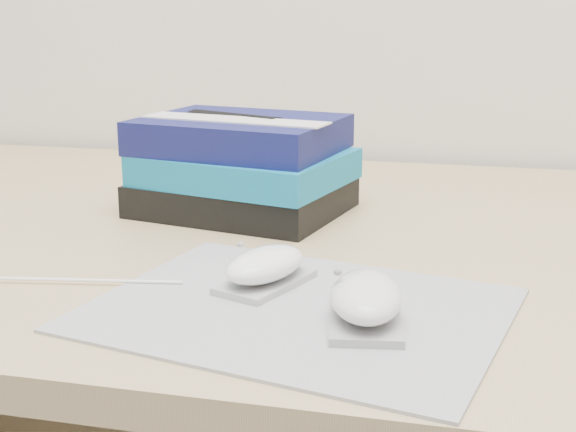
% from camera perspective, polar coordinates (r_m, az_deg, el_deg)
% --- Properties ---
extents(desk, '(1.60, 0.80, 0.73)m').
position_cam_1_polar(desk, '(1.02, 4.99, -12.85)').
color(desk, tan).
rests_on(desk, ground).
extents(mousepad, '(0.37, 0.31, 0.00)m').
position_cam_1_polar(mousepad, '(0.65, 0.69, -6.67)').
color(mousepad, gray).
rests_on(mousepad, desk).
extents(mouse_rear, '(0.08, 0.10, 0.04)m').
position_cam_1_polar(mouse_rear, '(0.69, -1.63, -3.67)').
color(mouse_rear, '#A5A5A8').
rests_on(mouse_rear, mousepad).
extents(mouse_front, '(0.07, 0.11, 0.04)m').
position_cam_1_polar(mouse_front, '(0.62, 5.55, -5.96)').
color(mouse_front, '#939496').
rests_on(mouse_front, mousepad).
extents(usb_cable, '(0.22, 0.04, 0.00)m').
position_cam_1_polar(usb_cable, '(0.74, -15.94, -4.38)').
color(usb_cable, white).
rests_on(usb_cable, mousepad).
extents(book_stack, '(0.26, 0.23, 0.11)m').
position_cam_1_polar(book_stack, '(0.94, -3.23, 3.57)').
color(book_stack, black).
rests_on(book_stack, desk).
extents(pouch, '(0.15, 0.13, 0.11)m').
position_cam_1_polar(pouch, '(0.97, -3.81, 3.83)').
color(pouch, black).
rests_on(pouch, desk).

